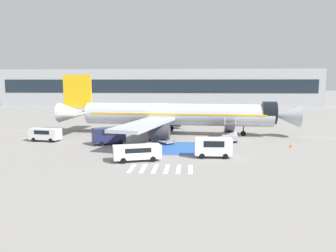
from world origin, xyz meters
name	(u,v)px	position (x,y,z in m)	size (l,w,h in m)	color
ground_plane	(166,134)	(0.00, 0.00, 0.00)	(600.00, 600.00, 0.00)	gray
apron_leadline_yellow	(177,134)	(1.90, 0.01, 0.00)	(0.20, 75.10, 0.01)	gold
apron_stand_patch_blue	(173,148)	(1.90, -11.39, 0.00)	(6.23, 8.84, 0.01)	#2856A8
apron_walkway_bar_0	(132,168)	(-1.70, -22.08, 0.00)	(0.44, 3.60, 0.01)	silver
apron_walkway_bar_1	(143,168)	(-0.50, -22.08, 0.00)	(0.44, 3.60, 0.01)	silver
apron_walkway_bar_2	(155,169)	(0.70, -22.08, 0.00)	(0.44, 3.60, 0.01)	silver
apron_walkway_bar_3	(167,169)	(1.90, -22.08, 0.00)	(0.44, 3.60, 0.01)	silver
apron_walkway_bar_4	(179,169)	(3.10, -22.08, 0.00)	(0.44, 3.60, 0.01)	silver
apron_walkway_bar_5	(190,169)	(4.30, -22.08, 0.00)	(0.44, 3.60, 0.01)	silver
airliner	(173,115)	(1.21, 0.07, 3.35)	(40.67, 34.54, 10.00)	#B7BCC4
boarding_stairs_forward	(230,134)	(10.07, -5.03, 0.95)	(2.59, 5.37, 3.67)	#ADB2BA
fuel_tanker	(154,110)	(-5.00, 26.27, 1.85)	(9.06, 3.58, 3.64)	#38383D
service_van_0	(213,146)	(6.90, -16.52, 1.36)	(4.33, 2.00, 2.29)	silver
service_van_1	(45,134)	(-17.33, -7.77, 1.15)	(4.69, 2.46, 1.90)	silver
service_van_2	(137,151)	(-1.67, -18.93, 1.09)	(5.59, 3.43, 1.77)	silver
service_van_3	(109,134)	(-7.28, -9.40, 1.40)	(4.68, 3.94, 2.37)	#1E234C
baggage_cart	(166,142)	(0.66, -8.19, 0.26)	(2.77, 2.98, 0.87)	gray
ground_crew_0	(150,135)	(-1.84, -6.36, 0.95)	(0.47, 0.31, 1.66)	black
ground_crew_1	(115,132)	(-7.59, -4.43, 1.01)	(0.26, 0.44, 1.75)	#2D2D33
traffic_cone_0	(206,137)	(6.65, -3.56, 0.30)	(0.54, 0.54, 0.60)	orange
traffic_cone_1	(291,145)	(17.85, -9.69, 0.28)	(0.50, 0.50, 0.56)	orange
terminal_building	(158,88)	(-8.24, 66.85, 6.65)	(115.37, 12.10, 13.30)	#9EA3A8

